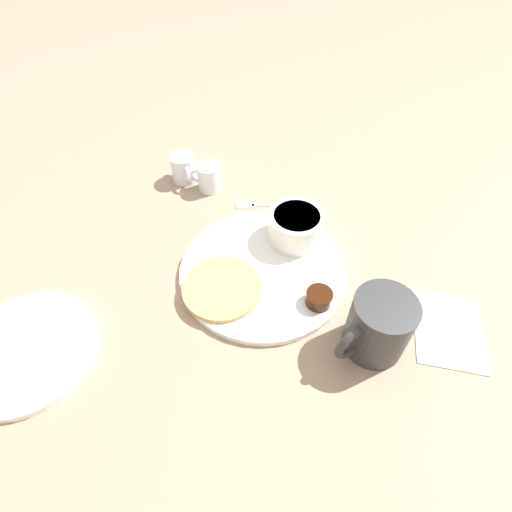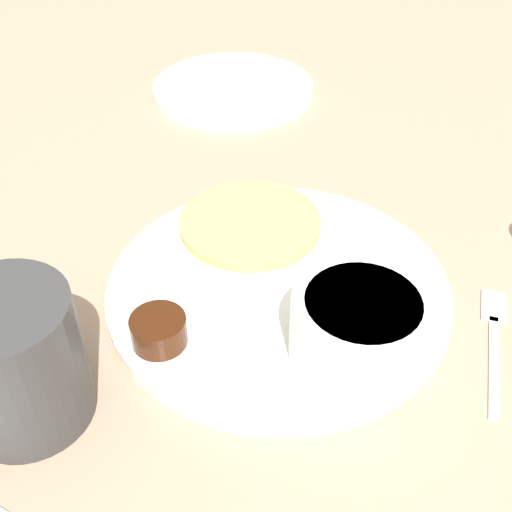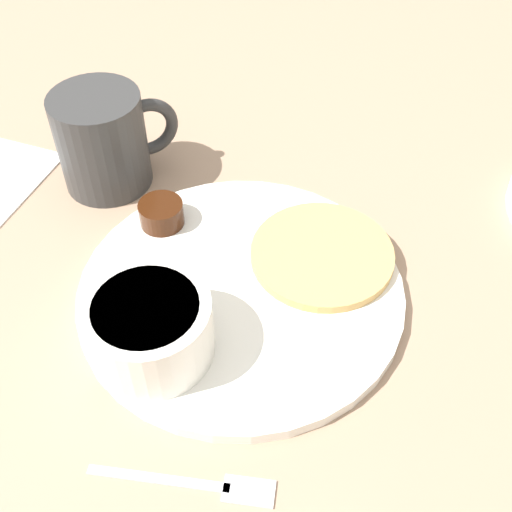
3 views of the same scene
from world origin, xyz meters
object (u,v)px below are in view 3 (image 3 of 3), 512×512
object	(u,v)px
bowl	(149,326)
fork	(204,485)
plate	(241,291)
coffee_mug	(105,140)

from	to	relation	value
bowl	fork	bearing A→B (deg)	52.78
plate	coffee_mug	size ratio (longest dim) A/B	2.50
bowl	coffee_mug	bearing A→B (deg)	-133.14
coffee_mug	bowl	bearing A→B (deg)	46.86
plate	fork	xyz separation A→B (m)	(0.16, 0.07, -0.00)
plate	coffee_mug	xyz separation A→B (m)	(-0.07, -0.20, 0.05)
coffee_mug	fork	bearing A→B (deg)	48.83
bowl	fork	size ratio (longest dim) A/B	0.77
fork	plate	bearing A→B (deg)	-157.91
plate	coffee_mug	distance (m)	0.22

